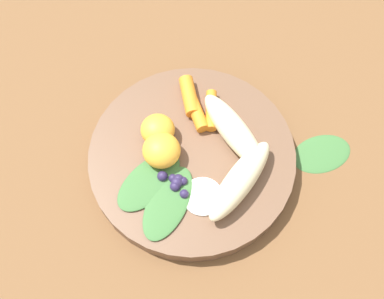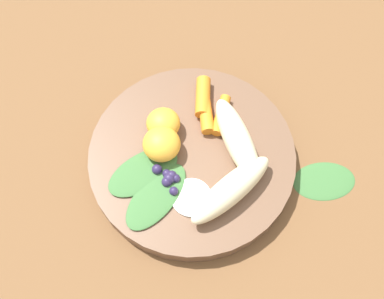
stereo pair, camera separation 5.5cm
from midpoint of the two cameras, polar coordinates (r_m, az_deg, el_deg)
ground_plane at (r=0.58m, az=-2.69°, el=-1.83°), size 2.40×2.40×0.00m
bowl at (r=0.57m, az=-2.74°, el=-1.30°), size 0.26×0.26×0.03m
banana_peeled_left at (r=0.55m, az=2.55°, el=2.16°), size 0.10×0.12×0.03m
banana_peeled_right at (r=0.52m, az=3.23°, el=-4.26°), size 0.13×0.06×0.03m
orange_segment_near at (r=0.54m, az=-6.81°, el=-0.40°), size 0.05×0.05×0.04m
orange_segment_far at (r=0.56m, az=-7.22°, el=2.26°), size 0.04×0.04×0.03m
carrot_front at (r=0.58m, az=-0.51°, el=4.88°), size 0.06×0.03×0.01m
carrot_mid_left at (r=0.57m, az=-2.20°, el=4.65°), size 0.05×0.05×0.02m
carrot_mid_right at (r=0.59m, az=-3.01°, el=6.59°), size 0.06×0.05×0.02m
blueberry_pile at (r=0.53m, az=-4.99°, el=-4.52°), size 0.03×0.04×0.01m
coconut_shred_patch at (r=0.53m, az=-1.57°, el=-6.33°), size 0.05×0.05×0.00m
kale_leaf_left at (r=0.54m, az=-8.40°, el=-4.36°), size 0.11×0.08×0.00m
kale_leaf_right at (r=0.53m, az=-5.75°, el=-7.20°), size 0.10×0.05×0.00m
kale_leaf_stray at (r=0.60m, az=13.84°, el=-0.71°), size 0.09×0.09×0.01m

